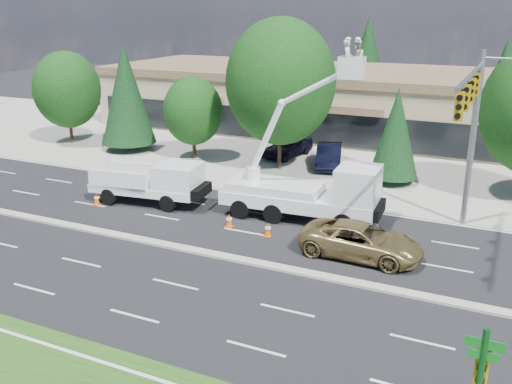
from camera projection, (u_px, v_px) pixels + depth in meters
The scene contains 23 objects.
ground at pixel (213, 255), 26.36m from camera, with size 140.00×140.00×0.00m, color black.
concrete_apron at pixel (341, 157), 43.57m from camera, with size 140.00×22.00×0.01m, color #9B998D.
road_median at pixel (213, 254), 26.34m from camera, with size 120.00×0.55×0.12m, color #9B998D.
strip_mall at pixel (375, 101), 51.28m from camera, with size 50.40×15.40×5.50m.
tree_front_a at pixel (67, 90), 46.76m from camera, with size 5.47×5.47×7.58m.
tree_front_b at pixel (126, 94), 44.33m from camera, with size 4.24×4.24×8.36m.
tree_front_c at pixel (193, 111), 42.19m from camera, with size 4.41×4.41×6.12m.
tree_front_d at pixel (280, 82), 38.59m from camera, with size 7.49×7.49×10.40m.
tree_front_e at pixel (396, 133), 36.23m from camera, with size 3.13×3.13×6.16m.
tree_back_a at pixel (252, 58), 68.19m from camera, with size 4.80×4.80×9.46m.
tree_back_b at pixel (367, 59), 62.43m from camera, with size 5.15×5.15×10.14m.
tree_back_c at pixel (504, 75), 57.12m from camera, with size 4.11×4.11×8.11m.
signal_mast at pixel (472, 117), 26.50m from camera, with size 2.76×10.16×9.00m.
street_sign_pole at pixel (479, 384), 13.53m from camera, with size 0.90×0.44×4.00m.
utility_pickup at pixel (154, 187), 33.04m from camera, with size 6.69×3.17×2.47m.
bucket_truck at pixel (314, 184), 30.04m from camera, with size 8.53×3.15×9.58m.
traffic_cone_a at pixel (97, 199), 32.99m from camera, with size 0.40×0.40×0.70m.
traffic_cone_b at pixel (229, 220), 29.71m from camera, with size 0.40×0.40×0.70m.
traffic_cone_c at pixel (268, 229), 28.50m from camera, with size 0.40×0.40×0.70m.
traffic_cone_d at pixel (411, 254), 25.67m from camera, with size 0.40×0.40×0.70m.
minivan at pixel (361, 241), 26.03m from camera, with size 2.58×5.59×1.55m, color olive.
parked_car_west at pixel (288, 146), 43.47m from camera, with size 1.94×4.82×1.64m, color black.
parked_car_east at pixel (329, 155), 40.68m from camera, with size 1.74×4.98×1.64m, color black.
Camera 1 is at (12.05, -21.02, 10.99)m, focal length 40.00 mm.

